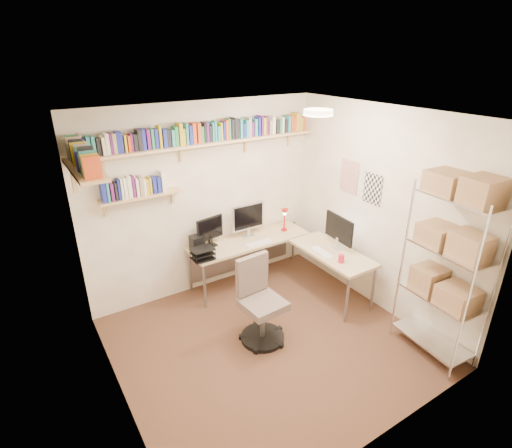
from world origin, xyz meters
The scene contains 6 objects.
ground centered at (0.00, 0.00, 0.00)m, with size 3.20×3.20×0.00m, color #422D1C.
room_shell centered at (0.00, 0.00, 1.55)m, with size 3.24×3.04×2.52m.
wall_shelves centered at (-0.41, 1.30, 2.03)m, with size 3.12×1.09×0.80m.
corner_desk centered at (0.58, 0.99, 0.65)m, with size 1.90×1.72×1.14m.
office_chair centered at (-0.04, 0.14, 0.42)m, with size 0.52×0.53×0.99m.
wire_rack centered at (1.42, -1.06, 1.30)m, with size 0.47×0.85×2.03m.
Camera 1 is at (-2.06, -2.96, 3.04)m, focal length 28.00 mm.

